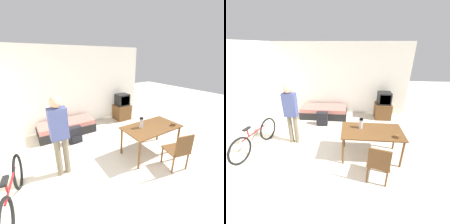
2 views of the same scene
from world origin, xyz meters
TOP-DOWN VIEW (x-y plane):
  - ground_plane at (0.00, 0.00)m, footprint 20.00×20.00m
  - wall_back at (0.00, 3.81)m, footprint 5.58×0.06m
  - daybed at (-0.37, 3.32)m, footprint 1.74×0.77m
  - tv at (1.87, 3.39)m, footprint 0.58×0.54m
  - dining_table at (1.16, 1.16)m, footprint 1.44×0.78m
  - wooden_chair at (1.22, 0.39)m, footprint 0.55×0.55m
  - bicycle at (-1.82, 1.17)m, footprint 0.29×1.67m
  - person_standing at (-0.94, 1.58)m, footprint 0.34×0.23m
  - thermos_flask at (0.90, 1.26)m, footprint 0.09×0.09m
  - mate_bowl at (1.67, 0.92)m, footprint 0.11×0.11m
  - backpack at (-0.32, 2.64)m, footprint 0.37×0.21m

SIDE VIEW (x-z plane):
  - ground_plane at x=0.00m, z-range 0.00..0.00m
  - daybed at x=-0.37m, z-range 0.00..0.42m
  - backpack at x=-0.32m, z-range 0.00..0.48m
  - bicycle at x=-1.82m, z-range -0.03..0.72m
  - tv at x=1.87m, z-range -0.05..0.97m
  - wooden_chair at x=1.22m, z-range 0.06..0.93m
  - dining_table at x=1.16m, z-range 0.29..1.03m
  - mate_bowl at x=1.67m, z-range 0.74..0.80m
  - thermos_flask at x=0.90m, z-range 0.75..1.00m
  - person_standing at x=-0.94m, z-range 0.14..1.84m
  - wall_back at x=0.00m, z-range 0.00..2.70m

